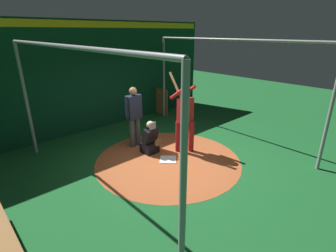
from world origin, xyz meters
TOP-DOWN VIEW (x-y plane):
  - ground_plane at (0.00, 0.00)m, footprint 25.43×25.43m
  - dirt_circle at (0.00, 0.00)m, footprint 3.76×3.76m
  - home_plate at (0.00, 0.00)m, footprint 0.59×0.59m
  - batter at (-0.09, 0.70)m, footprint 0.68×0.49m
  - catcher at (-0.64, -0.06)m, footprint 0.58×0.40m
  - umpire at (-1.31, -0.10)m, footprint 0.22×0.49m
  - back_wall at (-3.51, 0.00)m, footprint 0.23×9.43m
  - cage_frame at (0.00, 0.00)m, footprint 5.73×4.87m
  - bat_rack at (-3.26, 2.51)m, footprint 1.06×0.20m
  - baseball_0 at (1.11, -0.58)m, footprint 0.07×0.07m

SIDE VIEW (x-z plane):
  - ground_plane at x=0.00m, z-range 0.00..0.00m
  - dirt_circle at x=0.00m, z-range 0.00..0.01m
  - home_plate at x=0.00m, z-range 0.01..0.02m
  - baseball_0 at x=1.11m, z-range 0.01..0.08m
  - catcher at x=-0.64m, z-range -0.10..0.83m
  - bat_rack at x=-3.26m, z-range -0.03..1.02m
  - umpire at x=-1.31m, z-range 0.11..1.86m
  - batter at x=-0.09m, z-range 0.04..2.22m
  - back_wall at x=-3.51m, z-range 0.01..3.54m
  - cage_frame at x=0.00m, z-range 0.61..3.59m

